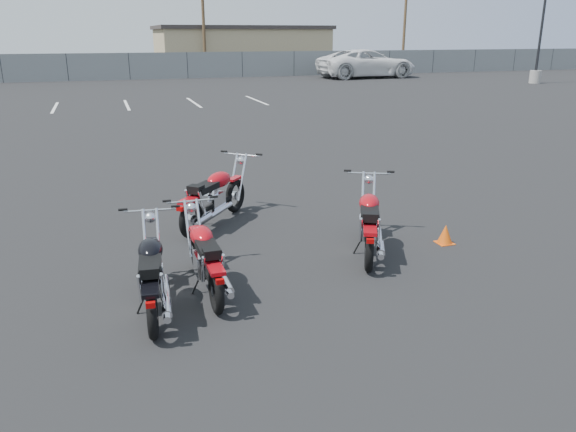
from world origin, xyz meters
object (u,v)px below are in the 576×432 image
object	(u,v)px
motorcycle_rear_red	(369,223)
white_van	(367,55)
motorcycle_second_black	(153,274)
motorcycle_third_red	(206,257)
motorcycle_front_red	(214,197)

from	to	relation	value
motorcycle_rear_red	white_van	bearing A→B (deg)	64.24
motorcycle_second_black	motorcycle_third_red	bearing A→B (deg)	26.57
motorcycle_second_black	motorcycle_third_red	xyz separation A→B (m)	(0.66, 0.33, -0.01)
motorcycle_front_red	motorcycle_rear_red	bearing A→B (deg)	-46.23
motorcycle_rear_red	white_van	world-z (taller)	white_van
motorcycle_third_red	motorcycle_rear_red	bearing A→B (deg)	11.59
motorcycle_third_red	motorcycle_rear_red	xyz separation A→B (m)	(2.45, 0.50, 0.03)
motorcycle_front_red	motorcycle_second_black	size ratio (longest dim) A/B	0.95
motorcycle_second_black	motorcycle_third_red	distance (m)	0.74
motorcycle_second_black	white_van	world-z (taller)	white_van
motorcycle_front_red	motorcycle_second_black	world-z (taller)	motorcycle_front_red
motorcycle_third_red	white_van	size ratio (longest dim) A/B	0.23
motorcycle_second_black	white_van	xyz separation A→B (m)	(18.10, 31.88, 1.14)
motorcycle_front_red	motorcycle_third_red	distance (m)	2.52
motorcycle_front_red	motorcycle_third_red	world-z (taller)	motorcycle_front_red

